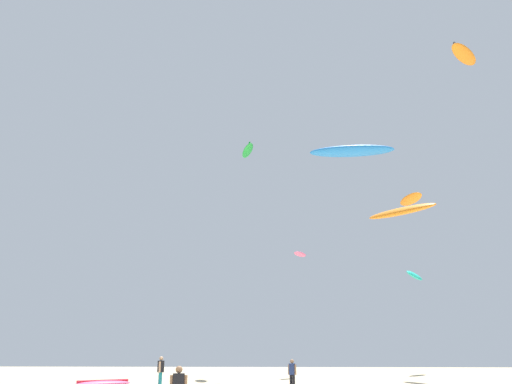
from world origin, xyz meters
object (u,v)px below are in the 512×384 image
(kite_aloft_0, at_px, (248,151))
(kite_aloft_4, at_px, (464,54))
(person_left, at_px, (161,369))
(kite_aloft_3, at_px, (414,276))
(person_midground, at_px, (292,372))
(kite_aloft_7, at_px, (300,254))
(kite_grounded_mid, at_px, (103,383))
(kite_aloft_5, at_px, (352,151))
(kite_aloft_1, at_px, (411,199))
(kite_aloft_6, at_px, (401,211))

(kite_aloft_0, bearing_deg, kite_aloft_4, -36.25)
(person_left, xyz_separation_m, kite_aloft_3, (20.29, 19.34, 8.11))
(person_midground, xyz_separation_m, kite_aloft_7, (1.10, 14.65, 9.34))
(kite_aloft_0, distance_m, kite_aloft_7, 11.28)
(person_midground, relative_size, person_left, 0.92)
(kite_grounded_mid, relative_size, kite_aloft_5, 0.74)
(person_left, height_order, kite_aloft_5, kite_aloft_5)
(kite_aloft_0, bearing_deg, person_left, -106.70)
(kite_aloft_0, height_order, kite_aloft_1, kite_aloft_0)
(kite_aloft_1, height_order, kite_aloft_5, kite_aloft_1)
(kite_aloft_4, relative_size, kite_aloft_7, 1.43)
(person_left, xyz_separation_m, kite_aloft_1, (18.20, 10.00, 13.23))
(kite_aloft_4, bearing_deg, person_left, -175.77)
(kite_grounded_mid, bearing_deg, person_midground, -10.57)
(kite_aloft_5, relative_size, kite_aloft_7, 1.82)
(person_left, distance_m, kite_aloft_7, 18.53)
(kite_aloft_4, bearing_deg, kite_grounded_mid, -178.41)
(person_midground, distance_m, kite_aloft_3, 25.47)
(person_midground, xyz_separation_m, kite_aloft_3, (12.49, 20.63, 8.19))
(person_midground, height_order, kite_aloft_6, kite_aloft_6)
(kite_aloft_0, bearing_deg, kite_grounded_mid, -121.31)
(kite_aloft_5, bearing_deg, kite_aloft_7, 96.46)
(kite_aloft_3, bearing_deg, kite_aloft_6, -105.20)
(kite_aloft_3, bearing_deg, kite_aloft_4, -88.26)
(kite_aloft_5, bearing_deg, kite_aloft_0, 109.19)
(kite_aloft_7, bearing_deg, kite_aloft_1, -19.88)
(person_midground, relative_size, kite_aloft_0, 0.44)
(kite_aloft_1, height_order, kite_aloft_6, kite_aloft_1)
(person_midground, relative_size, kite_aloft_4, 0.47)
(kite_aloft_1, distance_m, kite_aloft_5, 17.90)
(person_left, xyz_separation_m, kite_aloft_4, (20.83, 1.54, 21.73))
(kite_aloft_3, distance_m, kite_aloft_7, 12.91)
(kite_grounded_mid, height_order, kite_aloft_6, kite_aloft_6)
(kite_aloft_3, bearing_deg, kite_aloft_1, -102.61)
(kite_aloft_3, xyz_separation_m, kite_aloft_5, (-9.16, -25.67, 3.09))
(person_left, bearing_deg, kite_aloft_6, 172.31)
(kite_aloft_6, bearing_deg, kite_grounded_mid, 169.65)
(kite_aloft_6, bearing_deg, kite_aloft_0, 122.24)
(person_midground, height_order, kite_aloft_4, kite_aloft_4)
(kite_aloft_1, bearing_deg, kite_aloft_7, 160.12)
(person_left, relative_size, kite_aloft_0, 0.47)
(kite_aloft_3, relative_size, kite_aloft_6, 1.08)
(person_left, bearing_deg, kite_aloft_5, 152.36)
(kite_aloft_7, bearing_deg, person_midground, -94.30)
(kite_aloft_7, bearing_deg, kite_aloft_4, -44.73)
(kite_aloft_1, bearing_deg, kite_aloft_6, -107.11)
(kite_grounded_mid, xyz_separation_m, kite_aloft_0, (7.86, 12.92, 20.32))
(kite_aloft_0, distance_m, kite_aloft_3, 20.52)
(kite_grounded_mid, relative_size, kite_aloft_1, 0.90)
(kite_grounded_mid, xyz_separation_m, kite_aloft_3, (24.02, 18.48, 8.95))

